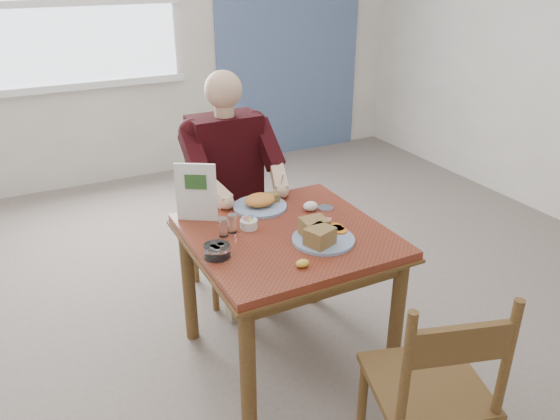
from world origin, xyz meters
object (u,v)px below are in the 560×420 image
chair_far (227,218)px  chair_near (432,391)px  near_plate (320,234)px  table (287,252)px  diner (230,172)px  far_plate (261,203)px

chair_far → chair_near: 1.72m
chair_near → near_plate: size_ratio=2.75×
chair_far → chair_near: size_ratio=1.00×
table → chair_far: 0.81m
diner → near_plate: diner is taller
chair_far → near_plate: bearing=-84.6°
far_plate → near_plate: bearing=-79.5°
chair_far → far_plate: bearing=-89.4°
chair_near → near_plate: chair_near is taller
chair_far → near_plate: (0.09, -0.95, 0.31)m
near_plate → far_plate: (-0.09, 0.46, -0.01)m
chair_near → diner: size_ratio=0.69×
table → chair_far: size_ratio=0.97×
diner → near_plate: size_ratio=4.01×
table → near_plate: (0.09, -0.15, 0.15)m
chair_far → near_plate: size_ratio=2.75×
chair_near → near_plate: 0.83m
diner → far_plate: diner is taller
chair_far → far_plate: 0.58m
chair_near → far_plate: 1.27m
chair_near → table: bearing=97.7°
diner → chair_near: bearing=-85.6°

